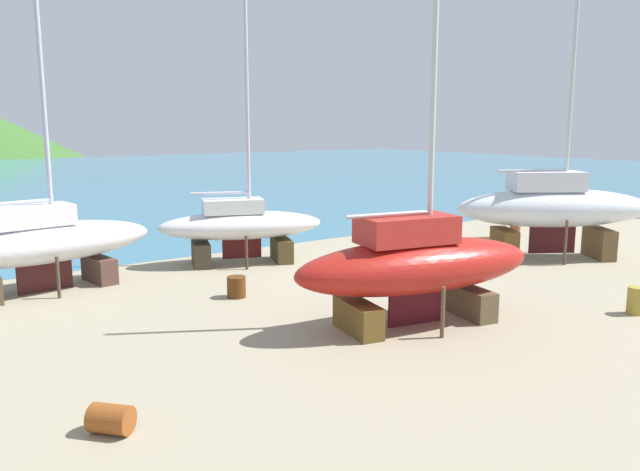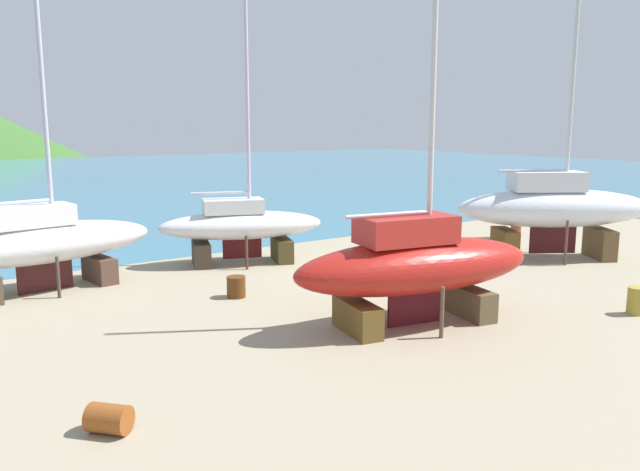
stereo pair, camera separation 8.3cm
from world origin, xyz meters
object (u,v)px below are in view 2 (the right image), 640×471
(sailboat_small_center, at_px, (554,208))
(barrel_tipped_left, at_px, (109,419))
(sailboat_mid_port, at_px, (42,242))
(sailboat_far_slipway, at_px, (241,225))
(barrel_tipped_right, at_px, (446,252))
(sailboat_large_starboard, at_px, (416,265))
(barrel_rust_far, at_px, (516,224))
(barrel_rust_near, at_px, (636,301))
(barrel_blue_faded, at_px, (428,257))
(barrel_tar_black, at_px, (236,287))
(worker, at_px, (451,249))

(sailboat_small_center, relative_size, barrel_tipped_left, 17.27)
(sailboat_mid_port, xyz_separation_m, barrel_tipped_left, (-1.32, -12.30, -1.55))
(sailboat_far_slipway, xyz_separation_m, barrel_tipped_right, (8.00, -4.61, -1.37))
(sailboat_small_center, distance_m, sailboat_large_starboard, 12.35)
(sailboat_small_center, relative_size, barrel_rust_far, 15.09)
(sailboat_far_slipway, distance_m, barrel_tipped_right, 9.33)
(barrel_rust_near, bearing_deg, barrel_blue_faded, 92.83)
(sailboat_mid_port, relative_size, barrel_tipped_right, 16.97)
(sailboat_small_center, height_order, barrel_tipped_left, sailboat_small_center)
(sailboat_large_starboard, distance_m, barrel_tipped_left, 10.08)
(sailboat_mid_port, bearing_deg, barrel_rust_near, -51.13)
(sailboat_far_slipway, relative_size, barrel_blue_faded, 15.85)
(sailboat_small_center, height_order, sailboat_large_starboard, sailboat_small_center)
(sailboat_far_slipway, bearing_deg, barrel_rust_far, 13.35)
(sailboat_mid_port, height_order, barrel_blue_faded, sailboat_mid_port)
(barrel_rust_far, bearing_deg, sailboat_small_center, -129.14)
(sailboat_mid_port, bearing_deg, sailboat_far_slipway, -7.46)
(barrel_rust_far, xyz_separation_m, barrel_rust_near, (-9.65, -12.32, -0.02))
(barrel_tipped_left, bearing_deg, barrel_tar_black, 48.23)
(barrel_tar_black, relative_size, barrel_tipped_left, 0.91)
(sailboat_far_slipway, xyz_separation_m, sailboat_large_starboard, (0.28, -10.78, 0.18))
(sailboat_far_slipway, bearing_deg, sailboat_large_starboard, -69.00)
(sailboat_small_center, height_order, barrel_rust_near, sailboat_small_center)
(sailboat_small_center, height_order, barrel_tar_black, sailboat_small_center)
(worker, distance_m, barrel_tipped_right, 1.73)
(barrel_tar_black, xyz_separation_m, barrel_blue_faded, (9.23, -0.18, 0.01))
(sailboat_small_center, height_order, worker, sailboat_small_center)
(barrel_tar_black, bearing_deg, barrel_tipped_right, 1.45)
(worker, height_order, barrel_tipped_left, worker)
(barrel_rust_far, relative_size, barrel_tar_black, 1.25)
(barrel_tipped_left, bearing_deg, barrel_rust_far, 22.20)
(barrel_blue_faded, distance_m, barrel_tipped_left, 17.59)
(sailboat_mid_port, relative_size, barrel_blue_faded, 18.02)
(sailboat_far_slipway, bearing_deg, sailboat_mid_port, -159.60)
(worker, bearing_deg, sailboat_large_starboard, 75.37)
(barrel_rust_far, height_order, barrel_tar_black, barrel_rust_far)
(sailboat_mid_port, bearing_deg, sailboat_large_starboard, -59.75)
(sailboat_large_starboard, bearing_deg, barrel_blue_faded, 53.66)
(barrel_tar_black, bearing_deg, barrel_rust_far, 9.09)
(barrel_tipped_right, bearing_deg, barrel_rust_near, -96.69)
(sailboat_small_center, distance_m, barrel_rust_near, 8.83)
(barrel_tar_black, xyz_separation_m, barrel_tipped_right, (10.80, 0.27, -0.04))
(barrel_rust_far, height_order, barrel_tipped_right, barrel_rust_far)
(sailboat_small_center, distance_m, barrel_tipped_right, 5.27)
(sailboat_small_center, relative_size, barrel_blue_faded, 18.51)
(worker, relative_size, barrel_rust_near, 1.77)
(barrel_blue_faded, relative_size, barrel_tipped_right, 0.94)
(barrel_tar_black, xyz_separation_m, barrel_rust_near, (9.68, -9.23, 0.07))
(sailboat_large_starboard, relative_size, sailboat_mid_port, 0.86)
(worker, xyz_separation_m, barrel_rust_near, (-0.09, -8.20, -0.37))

